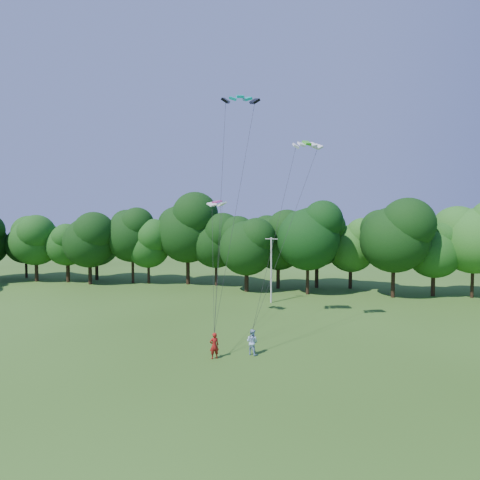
# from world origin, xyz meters

# --- Properties ---
(ground) EXTENTS (160.00, 160.00, 0.00)m
(ground) POSITION_xyz_m (0.00, 0.00, 0.00)
(ground) COLOR #2C4E15
(ground) RESTS_ON ground
(utility_pole) EXTENTS (1.50, 0.43, 7.63)m
(utility_pole) POSITION_xyz_m (2.00, 27.27, 3.94)
(utility_pole) COLOR #B2B1A9
(utility_pole) RESTS_ON ground
(kite_flyer_left) EXTENTS (0.79, 0.74, 1.81)m
(kite_flyer_left) POSITION_xyz_m (0.84, 8.89, 0.91)
(kite_flyer_left) COLOR maroon
(kite_flyer_left) RESTS_ON ground
(kite_flyer_right) EXTENTS (1.08, 0.98, 1.83)m
(kite_flyer_right) POSITION_xyz_m (3.23, 10.26, 0.91)
(kite_flyer_right) COLOR #9FBBDD
(kite_flyer_right) RESTS_ON ground
(kite_teal) EXTENTS (3.18, 2.11, 0.63)m
(kite_teal) POSITION_xyz_m (1.37, 14.39, 19.53)
(kite_teal) COLOR #05ABA2
(kite_teal) RESTS_ON ground
(kite_green) EXTENTS (2.53, 1.87, 0.56)m
(kite_green) POSITION_xyz_m (6.62, 15.68, 15.85)
(kite_green) COLOR green
(kite_green) RESTS_ON ground
(kite_pink) EXTENTS (1.99, 1.46, 0.30)m
(kite_pink) POSITION_xyz_m (-1.62, 17.76, 11.28)
(kite_pink) COLOR #CD398F
(kite_pink) RESTS_ON ground
(tree_back_west) EXTENTS (8.06, 8.06, 11.73)m
(tree_back_west) POSITION_xyz_m (-27.85, 37.40, 7.32)
(tree_back_west) COLOR #331D14
(tree_back_west) RESTS_ON ground
(tree_back_center) EXTENTS (8.77, 8.77, 12.76)m
(tree_back_center) POSITION_xyz_m (5.83, 33.33, 7.97)
(tree_back_center) COLOR #311D13
(tree_back_center) RESTS_ON ground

